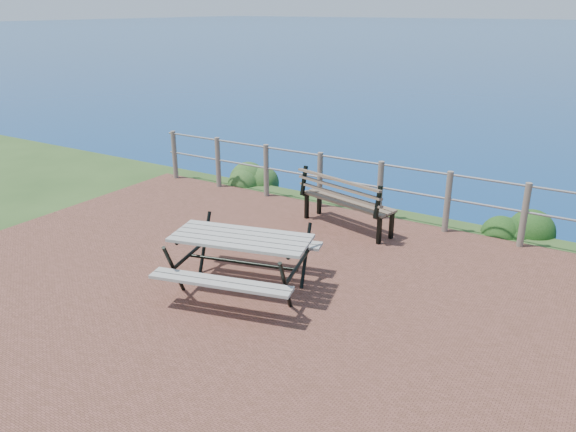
% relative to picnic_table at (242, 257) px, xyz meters
% --- Properties ---
extents(ground, '(10.00, 7.00, 0.12)m').
position_rel_picnic_table_xyz_m(ground, '(0.47, -0.04, -0.47)').
color(ground, brown).
rests_on(ground, ground).
extents(safety_railing, '(9.40, 0.10, 1.00)m').
position_rel_picnic_table_xyz_m(safety_railing, '(0.47, 3.31, 0.11)').
color(safety_railing, '#6B5B4C').
rests_on(safety_railing, ground).
extents(picnic_table, '(1.84, 1.46, 0.73)m').
position_rel_picnic_table_xyz_m(picnic_table, '(0.00, 0.00, 0.00)').
color(picnic_table, '#9D988D').
rests_on(picnic_table, ground).
extents(park_bench, '(1.71, 0.82, 0.94)m').
position_rel_picnic_table_xyz_m(park_bench, '(0.21, 2.62, 0.15)').
color(park_bench, brown).
rests_on(park_bench, ground).
extents(shrub_lip_west, '(0.86, 0.86, 0.64)m').
position_rel_picnic_table_xyz_m(shrub_lip_west, '(-2.57, 3.94, -0.47)').
color(shrub_lip_west, '#20491B').
rests_on(shrub_lip_west, ground).
extents(shrub_lip_east, '(0.76, 0.76, 0.50)m').
position_rel_picnic_table_xyz_m(shrub_lip_east, '(2.60, 3.95, -0.47)').
color(shrub_lip_east, '#163C12').
rests_on(shrub_lip_east, ground).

